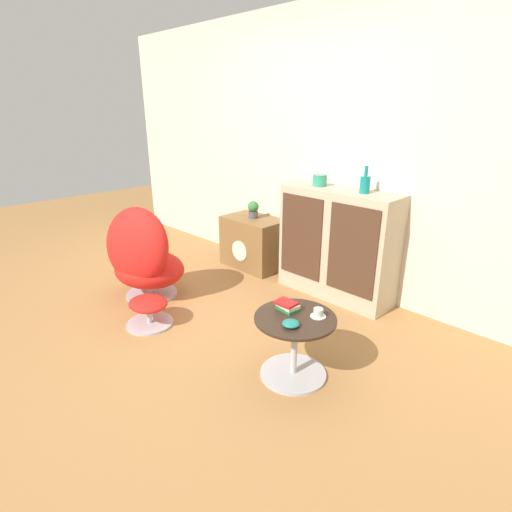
% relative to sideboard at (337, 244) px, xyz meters
% --- Properties ---
extents(ground_plane, '(12.00, 12.00, 0.00)m').
position_rel_sideboard_xyz_m(ground_plane, '(-0.32, -1.51, -0.51)').
color(ground_plane, '#A87542').
extents(wall_back, '(6.40, 0.06, 2.60)m').
position_rel_sideboard_xyz_m(wall_back, '(-0.32, 0.22, 0.79)').
color(wall_back, beige).
rests_on(wall_back, ground_plane).
extents(sideboard, '(1.10, 0.39, 1.02)m').
position_rel_sideboard_xyz_m(sideboard, '(0.00, 0.00, 0.00)').
color(sideboard, tan).
rests_on(sideboard, ground_plane).
extents(tv_console, '(0.68, 0.45, 0.56)m').
position_rel_sideboard_xyz_m(tv_console, '(-1.07, -0.03, -0.23)').
color(tv_console, brown).
rests_on(tv_console, ground_plane).
extents(egg_chair, '(0.84, 0.80, 0.91)m').
position_rel_sideboard_xyz_m(egg_chair, '(-1.21, -1.32, -0.11)').
color(egg_chair, '#B7B7BC').
rests_on(egg_chair, ground_plane).
extents(ottoman, '(0.38, 0.38, 0.24)m').
position_rel_sideboard_xyz_m(ottoman, '(-0.75, -1.57, -0.36)').
color(ottoman, '#B7B7BC').
rests_on(ottoman, ground_plane).
extents(coffee_table, '(0.53, 0.53, 0.44)m').
position_rel_sideboard_xyz_m(coffee_table, '(0.53, -1.24, -0.26)').
color(coffee_table, '#B7B7BC').
rests_on(coffee_table, ground_plane).
extents(vase_leftmost, '(0.13, 0.13, 0.10)m').
position_rel_sideboard_xyz_m(vase_leftmost, '(-0.24, 0.00, 0.56)').
color(vase_leftmost, '#2D8E6B').
rests_on(vase_leftmost, sideboard).
extents(vase_inner_left, '(0.09, 0.09, 0.23)m').
position_rel_sideboard_xyz_m(vase_inner_left, '(0.23, 0.00, 0.59)').
color(vase_inner_left, '#147A75').
rests_on(vase_inner_left, sideboard).
extents(potted_plant, '(0.12, 0.12, 0.19)m').
position_rel_sideboard_xyz_m(potted_plant, '(-1.08, -0.03, 0.15)').
color(potted_plant, '#4C4C51').
rests_on(potted_plant, tv_console).
extents(teacup, '(0.10, 0.10, 0.06)m').
position_rel_sideboard_xyz_m(teacup, '(0.63, -1.13, -0.05)').
color(teacup, silver).
rests_on(teacup, coffee_table).
extents(book_stack, '(0.15, 0.12, 0.06)m').
position_rel_sideboard_xyz_m(book_stack, '(0.43, -1.20, -0.04)').
color(book_stack, '#237038').
rests_on(book_stack, coffee_table).
extents(bowl, '(0.11, 0.11, 0.04)m').
position_rel_sideboard_xyz_m(bowl, '(0.58, -1.35, -0.05)').
color(bowl, '#1E7A70').
rests_on(bowl, coffee_table).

